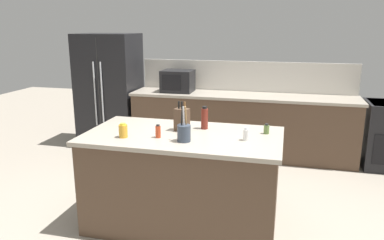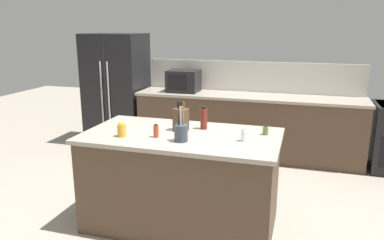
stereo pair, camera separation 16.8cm
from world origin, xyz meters
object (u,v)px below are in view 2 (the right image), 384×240
at_px(utensil_crock, 181,132).
at_px(salt_shaker, 244,135).
at_px(spice_jar_oregano, 265,130).
at_px(refrigerator, 117,90).
at_px(knife_block, 181,119).
at_px(vinegar_bottle, 204,118).
at_px(honey_jar, 122,130).
at_px(microwave, 183,81).
at_px(spice_jar_paprika, 156,131).

distance_m(utensil_crock, salt_shaker, 0.55).
bearing_deg(spice_jar_oregano, refrigerator, 142.24).
xyz_separation_m(utensil_crock, salt_shaker, (0.53, 0.16, -0.03)).
height_order(knife_block, vinegar_bottle, knife_block).
distance_m(knife_block, utensil_crock, 0.34).
bearing_deg(spice_jar_oregano, honey_jar, -160.65).
bearing_deg(vinegar_bottle, honey_jar, -144.52).
xyz_separation_m(refrigerator, utensil_crock, (1.95, -2.47, 0.12)).
height_order(microwave, knife_block, microwave).
bearing_deg(spice_jar_oregano, microwave, 126.27).
bearing_deg(microwave, refrigerator, 177.50).
bearing_deg(knife_block, spice_jar_oregano, 19.65).
relative_size(refrigerator, honey_jar, 13.56).
bearing_deg(spice_jar_paprika, knife_block, 61.48).
bearing_deg(utensil_crock, refrigerator, 128.24).
bearing_deg(vinegar_bottle, salt_shaker, -32.80).
relative_size(salt_shaker, vinegar_bottle, 0.51).
relative_size(microwave, knife_block, 1.62).
relative_size(microwave, spice_jar_oregano, 4.79).
relative_size(spice_jar_oregano, vinegar_bottle, 0.43).
bearing_deg(honey_jar, vinegar_bottle, 35.48).
xyz_separation_m(refrigerator, spice_jar_oregano, (2.64, -2.04, 0.08)).
distance_m(honey_jar, vinegar_bottle, 0.81).
height_order(honey_jar, salt_shaker, honey_jar).
bearing_deg(refrigerator, microwave, -2.50).
distance_m(microwave, honey_jar, 2.45).
xyz_separation_m(spice_jar_oregano, vinegar_bottle, (-0.61, 0.03, 0.06)).
bearing_deg(spice_jar_paprika, refrigerator, 124.89).
bearing_deg(salt_shaker, refrigerator, 137.04).
height_order(honey_jar, vinegar_bottle, vinegar_bottle).
relative_size(honey_jar, spice_jar_oregano, 1.36).
xyz_separation_m(honey_jar, spice_jar_oregano, (1.27, 0.44, -0.02)).
bearing_deg(microwave, knife_block, -72.54).
relative_size(refrigerator, utensil_crock, 5.65).
bearing_deg(refrigerator, vinegar_bottle, -44.81).
relative_size(refrigerator, spice_jar_paprika, 14.63).
relative_size(refrigerator, salt_shaker, 15.59).
bearing_deg(honey_jar, spice_jar_paprika, 12.88).
xyz_separation_m(utensil_crock, honey_jar, (-0.57, -0.02, -0.02)).
bearing_deg(refrigerator, knife_block, -49.44).
xyz_separation_m(microwave, spice_jar_oregano, (1.46, -1.99, -0.12)).
height_order(refrigerator, knife_block, refrigerator).
height_order(microwave, utensil_crock, microwave).
distance_m(knife_block, salt_shaker, 0.66).
xyz_separation_m(microwave, salt_shaker, (1.30, -2.25, -0.11)).
bearing_deg(vinegar_bottle, spice_jar_oregano, -2.38).
height_order(honey_jar, spice_jar_paprika, honey_jar).
height_order(refrigerator, utensil_crock, refrigerator).
bearing_deg(honey_jar, utensil_crock, 2.07).
relative_size(honey_jar, spice_jar_paprika, 1.08).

